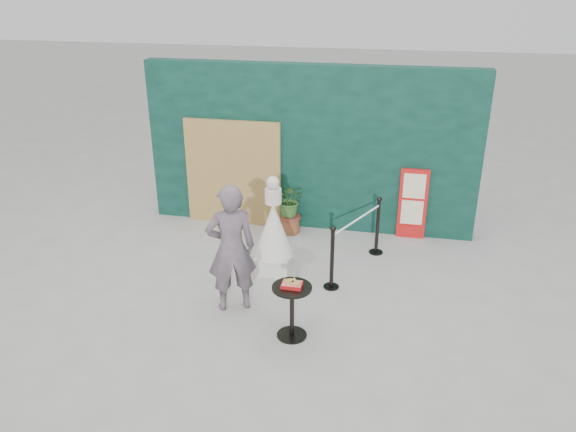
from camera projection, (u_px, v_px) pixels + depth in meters
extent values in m
plane|color=#ADAAA5|center=(271.00, 314.00, 7.92)|extent=(60.00, 60.00, 0.00)
cube|color=black|center=(310.00, 149.00, 10.15)|extent=(6.00, 0.30, 3.00)
cube|color=tan|center=(233.00, 173.00, 10.42)|extent=(1.80, 0.08, 2.00)
imported|color=slate|center=(231.00, 249.00, 7.72)|extent=(0.81, 0.69, 1.88)
cube|color=red|center=(413.00, 204.00, 9.96)|extent=(0.50, 0.06, 1.30)
cube|color=beige|center=(414.00, 186.00, 9.79)|extent=(0.38, 0.02, 0.45)
cube|color=beige|center=(412.00, 212.00, 9.99)|extent=(0.38, 0.02, 0.45)
cube|color=red|center=(410.00, 230.00, 10.13)|extent=(0.38, 0.02, 0.18)
cube|color=silver|center=(274.00, 262.00, 9.01)|extent=(0.54, 0.54, 0.29)
cone|color=silver|center=(274.00, 229.00, 8.78)|extent=(0.63, 0.63, 0.88)
cylinder|color=silver|center=(273.00, 196.00, 8.55)|extent=(0.26, 0.26, 0.24)
sphere|color=silver|center=(273.00, 183.00, 8.47)|extent=(0.20, 0.20, 0.20)
cylinder|color=black|center=(292.00, 335.00, 7.45)|extent=(0.40, 0.40, 0.02)
cylinder|color=black|center=(292.00, 313.00, 7.31)|extent=(0.06, 0.06, 0.72)
cylinder|color=black|center=(292.00, 288.00, 7.16)|extent=(0.52, 0.52, 0.03)
cube|color=red|center=(292.00, 285.00, 7.14)|extent=(0.26, 0.19, 0.05)
cube|color=red|center=(292.00, 283.00, 7.13)|extent=(0.24, 0.17, 0.00)
cube|color=#DE9351|center=(289.00, 281.00, 7.14)|extent=(0.15, 0.14, 0.02)
cube|color=#DB9F50|center=(296.00, 283.00, 7.10)|extent=(0.13, 0.13, 0.02)
cone|color=yellow|center=(294.00, 279.00, 7.16)|extent=(0.06, 0.06, 0.06)
cylinder|color=brown|center=(290.00, 225.00, 10.34)|extent=(0.34, 0.34, 0.29)
cylinder|color=maroon|center=(290.00, 217.00, 10.28)|extent=(0.38, 0.38, 0.05)
imported|color=#335E28|center=(290.00, 200.00, 10.14)|extent=(0.57, 0.49, 0.63)
cylinder|color=black|center=(331.00, 287.00, 8.59)|extent=(0.24, 0.24, 0.02)
cylinder|color=black|center=(332.00, 259.00, 8.40)|extent=(0.06, 0.06, 0.96)
sphere|color=black|center=(333.00, 229.00, 8.20)|extent=(0.09, 0.09, 0.09)
cylinder|color=black|center=(376.00, 252.00, 9.64)|extent=(0.24, 0.24, 0.02)
cylinder|color=black|center=(377.00, 227.00, 9.46)|extent=(0.06, 0.06, 0.96)
sphere|color=black|center=(379.00, 199.00, 9.25)|extent=(0.09, 0.09, 0.09)
cylinder|color=white|center=(357.00, 220.00, 8.77)|extent=(0.63, 1.31, 0.03)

